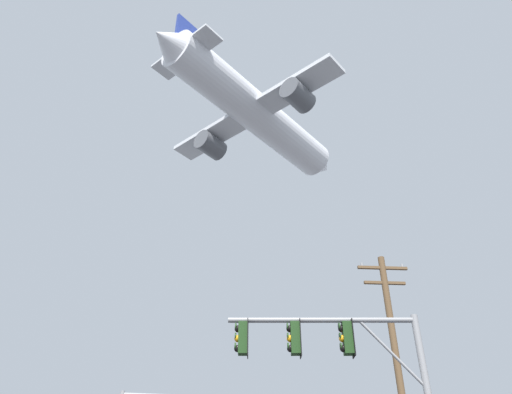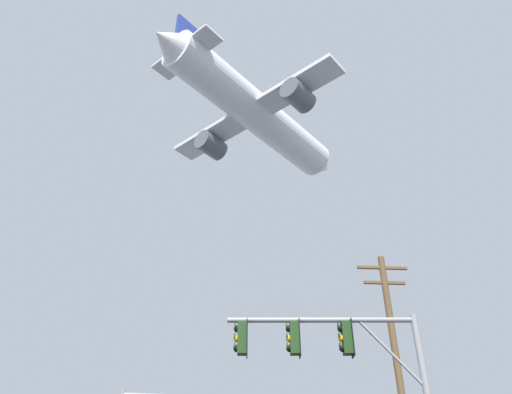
# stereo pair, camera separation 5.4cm
# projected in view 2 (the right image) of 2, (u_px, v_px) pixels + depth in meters

# --- Properties ---
(signal_pole_near) EXTENTS (5.49, 0.66, 5.76)m
(signal_pole_near) POSITION_uv_depth(u_px,v_px,m) (342.00, 361.00, 13.32)
(signal_pole_near) COLOR gray
(signal_pole_near) RESTS_ON ground
(utility_pole) EXTENTS (2.20, 0.28, 10.33)m
(utility_pole) POSITION_uv_depth(u_px,v_px,m) (398.00, 371.00, 18.74)
(utility_pole) COLOR brown
(utility_pole) RESTS_ON ground
(airplane) EXTENTS (20.48, 21.03, 7.13)m
(airplane) POSITION_uv_depth(u_px,v_px,m) (256.00, 113.00, 48.45)
(airplane) COLOR white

